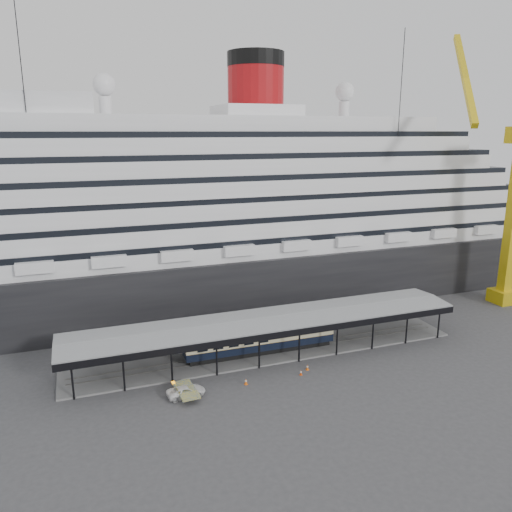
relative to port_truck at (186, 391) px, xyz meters
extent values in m
plane|color=#38383A|center=(13.51, 2.87, -0.63)|extent=(200.00, 200.00, 0.00)
cube|color=black|center=(13.51, 34.87, 4.37)|extent=(130.00, 30.00, 10.00)
cylinder|color=#980C10|center=(21.51, 34.87, 36.77)|extent=(10.00, 10.00, 9.00)
cylinder|color=black|center=(21.51, 34.87, 42.02)|extent=(10.10, 10.10, 2.50)
sphere|color=silver|center=(-4.49, 34.87, 37.07)|extent=(3.60, 3.60, 3.60)
sphere|color=silver|center=(39.51, 34.87, 37.07)|extent=(3.60, 3.60, 3.60)
cube|color=slate|center=(13.51, 7.87, -0.51)|extent=(56.00, 8.00, 0.24)
cube|color=slate|center=(13.51, 7.15, -0.35)|extent=(54.00, 0.08, 0.10)
cube|color=slate|center=(13.51, 8.59, -0.35)|extent=(54.00, 0.08, 0.10)
cube|color=black|center=(13.51, 3.37, 3.82)|extent=(56.00, 0.18, 0.90)
cube|color=black|center=(13.51, 12.37, 3.82)|extent=(56.00, 0.18, 0.90)
cube|color=slate|center=(13.51, 7.87, 4.55)|extent=(56.00, 9.00, 0.24)
cylinder|color=black|center=(-15.70, 24.63, 22.97)|extent=(0.12, 0.12, 47.21)
cube|color=gold|center=(61.51, 12.87, 0.57)|extent=(4.00, 4.00, 2.40)
cube|color=gold|center=(52.64, 18.00, 38.57)|extent=(11.42, 18.78, 16.80)
cylinder|color=black|center=(43.77, 23.12, 22.97)|extent=(0.12, 0.12, 47.21)
imported|color=white|center=(0.00, 0.00, 0.00)|extent=(4.69, 2.44, 1.26)
cube|color=black|center=(12.29, 7.87, -0.05)|extent=(20.59, 2.59, 0.69)
cube|color=black|center=(12.29, 7.87, 0.83)|extent=(21.57, 2.99, 1.08)
cube|color=beige|center=(12.29, 7.87, 2.01)|extent=(21.57, 3.03, 1.27)
cube|color=black|center=(12.29, 7.87, 2.84)|extent=(21.57, 2.99, 0.39)
cube|color=#E85C0C|center=(7.55, 0.24, -0.62)|extent=(0.53, 0.53, 0.03)
cone|color=#E85C0C|center=(7.55, 0.24, -0.23)|extent=(0.44, 0.44, 0.76)
cylinder|color=white|center=(7.55, 0.24, -0.16)|extent=(0.24, 0.24, 0.15)
cube|color=#E05B0C|center=(16.39, 1.11, -0.62)|extent=(0.43, 0.43, 0.03)
cone|color=#E05B0C|center=(16.39, 1.11, -0.23)|extent=(0.37, 0.37, 0.75)
cylinder|color=white|center=(16.39, 1.11, -0.16)|extent=(0.24, 0.24, 0.15)
cube|color=#CE460B|center=(15.00, 0.12, -0.62)|extent=(0.41, 0.41, 0.03)
cone|color=#CE460B|center=(15.00, 0.12, -0.28)|extent=(0.35, 0.35, 0.66)
cylinder|color=white|center=(15.00, 0.12, -0.22)|extent=(0.21, 0.21, 0.13)
camera|label=1|loc=(-10.51, -52.76, 29.87)|focal=35.00mm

